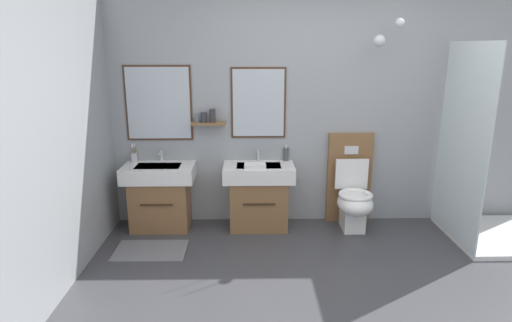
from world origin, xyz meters
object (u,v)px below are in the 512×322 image
object	(u,v)px
toothbrush_cup	(134,156)
vanity_sink_left	(160,194)
toilet	(352,193)
shower_tray	(484,201)
soap_dispenser	(286,154)
folded_hand_towel	(255,166)
vanity_sink_right	(259,194)

from	to	relation	value
toothbrush_cup	vanity_sink_left	bearing A→B (deg)	-27.19
toothbrush_cup	toilet	bearing A→B (deg)	-3.93
vanity_sink_left	toilet	bearing A→B (deg)	-0.32
toothbrush_cup	shower_tray	world-z (taller)	shower_tray
vanity_sink_left	toilet	size ratio (longest dim) A/B	0.74
soap_dispenser	folded_hand_towel	world-z (taller)	soap_dispenser
toilet	toothbrush_cup	xyz separation A→B (m)	(-2.34, 0.16, 0.38)
vanity_sink_left	shower_tray	world-z (taller)	shower_tray
vanity_sink_left	shower_tray	distance (m)	3.31
vanity_sink_left	soap_dispenser	xyz separation A→B (m)	(1.35, 0.16, 0.40)
soap_dispenser	shower_tray	size ratio (longest dim) A/B	0.09
vanity_sink_right	soap_dispenser	distance (m)	0.52
toothbrush_cup	soap_dispenser	xyz separation A→B (m)	(1.64, 0.01, 0.02)
vanity_sink_right	shower_tray	bearing A→B (deg)	-8.82
toilet	toothbrush_cup	distance (m)	2.38
vanity_sink_right	toilet	distance (m)	1.00
vanity_sink_left	toothbrush_cup	size ratio (longest dim) A/B	3.67
toilet	vanity_sink_right	bearing A→B (deg)	179.35
toothbrush_cup	folded_hand_towel	distance (m)	1.33
vanity_sink_right	soap_dispenser	world-z (taller)	soap_dispenser
folded_hand_towel	shower_tray	bearing A→B (deg)	-5.51
toothbrush_cup	shower_tray	xyz separation A→B (m)	(3.59, -0.50, -0.35)
toothbrush_cup	folded_hand_towel	xyz separation A→B (m)	(1.30, -0.28, -0.04)
folded_hand_towel	shower_tray	distance (m)	2.32
vanity_sink_right	soap_dispenser	size ratio (longest dim) A/B	4.20
toilet	folded_hand_towel	bearing A→B (deg)	-173.59
vanity_sink_right	folded_hand_towel	size ratio (longest dim) A/B	3.38
soap_dispenser	shower_tray	bearing A→B (deg)	-14.65
vanity_sink_left	toilet	xyz separation A→B (m)	(2.05, -0.01, 0.00)
shower_tray	folded_hand_towel	bearing A→B (deg)	174.49
vanity_sink_right	toilet	xyz separation A→B (m)	(1.00, -0.01, 0.00)
toothbrush_cup	soap_dispenser	distance (m)	1.64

